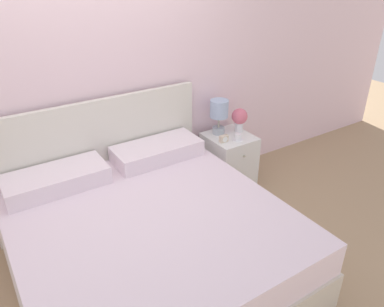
{
  "coord_description": "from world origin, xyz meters",
  "views": [
    {
      "loc": [
        -0.9,
        -2.89,
        2.15
      ],
      "look_at": [
        0.63,
        -0.53,
        0.66
      ],
      "focal_mm": 35.0,
      "sensor_mm": 36.0,
      "label": 1
    }
  ],
  "objects_px": {
    "table_lamp": "(219,112)",
    "flower_vase": "(240,118)",
    "nightstand": "(228,160)",
    "teacup": "(238,137)",
    "bed": "(147,237)",
    "alarm_clock": "(224,139)"
  },
  "relations": [
    {
      "from": "table_lamp",
      "to": "flower_vase",
      "type": "bearing_deg",
      "value": -17.81
    },
    {
      "from": "nightstand",
      "to": "flower_vase",
      "type": "xyz_separation_m",
      "value": [
        0.15,
        0.04,
        0.42
      ]
    },
    {
      "from": "table_lamp",
      "to": "teacup",
      "type": "relative_size",
      "value": 3.34
    },
    {
      "from": "bed",
      "to": "table_lamp",
      "type": "distance_m",
      "value": 1.5
    },
    {
      "from": "bed",
      "to": "flower_vase",
      "type": "bearing_deg",
      "value": 25.82
    },
    {
      "from": "nightstand",
      "to": "table_lamp",
      "type": "height_order",
      "value": "table_lamp"
    },
    {
      "from": "bed",
      "to": "alarm_clock",
      "type": "distance_m",
      "value": 1.3
    },
    {
      "from": "bed",
      "to": "teacup",
      "type": "distance_m",
      "value": 1.4
    },
    {
      "from": "teacup",
      "to": "bed",
      "type": "bearing_deg",
      "value": -157.62
    },
    {
      "from": "teacup",
      "to": "alarm_clock",
      "type": "height_order",
      "value": "alarm_clock"
    },
    {
      "from": "nightstand",
      "to": "flower_vase",
      "type": "bearing_deg",
      "value": 16.11
    },
    {
      "from": "bed",
      "to": "flower_vase",
      "type": "height_order",
      "value": "bed"
    },
    {
      "from": "bed",
      "to": "nightstand",
      "type": "relative_size",
      "value": 3.44
    },
    {
      "from": "teacup",
      "to": "alarm_clock",
      "type": "distance_m",
      "value": 0.15
    },
    {
      "from": "table_lamp",
      "to": "alarm_clock",
      "type": "xyz_separation_m",
      "value": [
        -0.07,
        -0.19,
        -0.2
      ]
    },
    {
      "from": "bed",
      "to": "flower_vase",
      "type": "xyz_separation_m",
      "value": [
        1.42,
        0.68,
        0.4
      ]
    },
    {
      "from": "table_lamp",
      "to": "flower_vase",
      "type": "height_order",
      "value": "table_lamp"
    },
    {
      "from": "bed",
      "to": "nightstand",
      "type": "distance_m",
      "value": 1.41
    },
    {
      "from": "teacup",
      "to": "flower_vase",
      "type": "bearing_deg",
      "value": 47.83
    },
    {
      "from": "table_lamp",
      "to": "alarm_clock",
      "type": "height_order",
      "value": "table_lamp"
    },
    {
      "from": "flower_vase",
      "to": "alarm_clock",
      "type": "xyz_separation_m",
      "value": [
        -0.29,
        -0.12,
        -0.11
      ]
    },
    {
      "from": "alarm_clock",
      "to": "flower_vase",
      "type": "bearing_deg",
      "value": 22.67
    }
  ]
}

